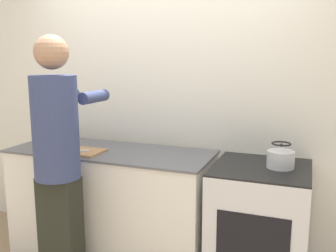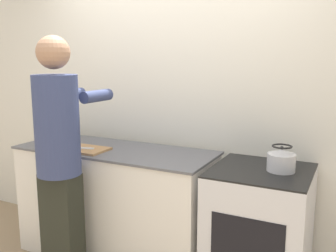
{
  "view_description": "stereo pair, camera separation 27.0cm",
  "coord_description": "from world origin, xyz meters",
  "px_view_note": "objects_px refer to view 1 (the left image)",
  "views": [
    {
      "loc": [
        1.13,
        -2.26,
        1.67
      ],
      "look_at": [
        0.18,
        0.22,
        1.19
      ],
      "focal_mm": 40.0,
      "sensor_mm": 36.0,
      "label": 1
    },
    {
      "loc": [
        1.38,
        -2.15,
        1.67
      ],
      "look_at": [
        0.18,
        0.22,
        1.19
      ],
      "focal_mm": 40.0,
      "sensor_mm": 36.0,
      "label": 2
    }
  ],
  "objects_px": {
    "cutting_board": "(81,152)",
    "knife": "(74,150)",
    "person": "(58,155)",
    "kettle": "(281,157)",
    "bowl_prep": "(55,142)",
    "canister_jar": "(49,133)",
    "oven": "(259,228)"
  },
  "relations": [
    {
      "from": "kettle",
      "to": "oven",
      "type": "bearing_deg",
      "value": -170.75
    },
    {
      "from": "knife",
      "to": "kettle",
      "type": "bearing_deg",
      "value": -7.99
    },
    {
      "from": "oven",
      "to": "kettle",
      "type": "bearing_deg",
      "value": 9.25
    },
    {
      "from": "knife",
      "to": "bowl_prep",
      "type": "xyz_separation_m",
      "value": [
        -0.26,
        0.1,
        0.02
      ]
    },
    {
      "from": "oven",
      "to": "person",
      "type": "height_order",
      "value": "person"
    },
    {
      "from": "person",
      "to": "canister_jar",
      "type": "height_order",
      "value": "person"
    },
    {
      "from": "cutting_board",
      "to": "bowl_prep",
      "type": "relative_size",
      "value": 2.62
    },
    {
      "from": "kettle",
      "to": "person",
      "type": "bearing_deg",
      "value": -159.12
    },
    {
      "from": "knife",
      "to": "oven",
      "type": "bearing_deg",
      "value": -8.1
    },
    {
      "from": "person",
      "to": "bowl_prep",
      "type": "bearing_deg",
      "value": 129.91
    },
    {
      "from": "person",
      "to": "cutting_board",
      "type": "distance_m",
      "value": 0.36
    },
    {
      "from": "oven",
      "to": "kettle",
      "type": "relative_size",
      "value": 4.87
    },
    {
      "from": "person",
      "to": "knife",
      "type": "distance_m",
      "value": 0.35
    },
    {
      "from": "knife",
      "to": "canister_jar",
      "type": "height_order",
      "value": "canister_jar"
    },
    {
      "from": "cutting_board",
      "to": "knife",
      "type": "distance_m",
      "value": 0.05
    },
    {
      "from": "knife",
      "to": "kettle",
      "type": "distance_m",
      "value": 1.56
    },
    {
      "from": "bowl_prep",
      "to": "person",
      "type": "bearing_deg",
      "value": -50.09
    },
    {
      "from": "kettle",
      "to": "knife",
      "type": "bearing_deg",
      "value": -172.0
    },
    {
      "from": "kettle",
      "to": "bowl_prep",
      "type": "bearing_deg",
      "value": -176.26
    },
    {
      "from": "cutting_board",
      "to": "bowl_prep",
      "type": "distance_m",
      "value": 0.32
    },
    {
      "from": "oven",
      "to": "canister_jar",
      "type": "relative_size",
      "value": 5.35
    },
    {
      "from": "person",
      "to": "kettle",
      "type": "bearing_deg",
      "value": 20.88
    },
    {
      "from": "person",
      "to": "kettle",
      "type": "relative_size",
      "value": 9.69
    },
    {
      "from": "kettle",
      "to": "bowl_prep",
      "type": "distance_m",
      "value": 1.81
    },
    {
      "from": "knife",
      "to": "bowl_prep",
      "type": "relative_size",
      "value": 1.74
    },
    {
      "from": "oven",
      "to": "bowl_prep",
      "type": "relative_size",
      "value": 7.1
    },
    {
      "from": "person",
      "to": "kettle",
      "type": "height_order",
      "value": "person"
    },
    {
      "from": "knife",
      "to": "bowl_prep",
      "type": "distance_m",
      "value": 0.28
    },
    {
      "from": "canister_jar",
      "to": "oven",
      "type": "bearing_deg",
      "value": -0.6
    },
    {
      "from": "person",
      "to": "bowl_prep",
      "type": "xyz_separation_m",
      "value": [
        -0.36,
        0.43,
        -0.03
      ]
    },
    {
      "from": "cutting_board",
      "to": "knife",
      "type": "relative_size",
      "value": 1.5
    },
    {
      "from": "oven",
      "to": "kettle",
      "type": "xyz_separation_m",
      "value": [
        0.12,
        0.02,
        0.53
      ]
    }
  ]
}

